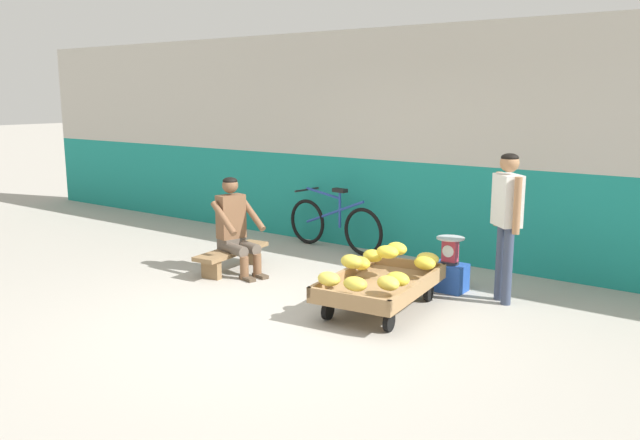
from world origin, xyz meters
name	(u,v)px	position (x,y,z in m)	size (l,w,h in m)	color
ground_plane	(276,323)	(0.00, 0.00, 0.00)	(80.00, 80.00, 0.00)	#A39E93
back_wall	(434,144)	(0.00, 3.15, 1.47)	(16.00, 0.30, 2.94)	#19847A
banana_cart	(381,287)	(0.60, 0.90, 0.24)	(1.00, 1.53, 0.36)	#99754C
banana_pile	(382,266)	(0.61, 0.89, 0.46)	(0.93, 1.43, 0.26)	yellow
low_bench	(232,255)	(-1.60, 1.08, 0.20)	(0.40, 1.12, 0.27)	olive
vendor_seated	(235,226)	(-1.51, 1.06, 0.57)	(0.73, 0.57, 1.14)	brown
plastic_crate	(449,277)	(0.86, 1.90, 0.15)	(0.36, 0.28, 0.30)	#234CA8
weighing_scale	(450,250)	(0.86, 1.89, 0.45)	(0.30, 0.30, 0.29)	#28282D
bicycle_near_left	(334,224)	(-1.25, 2.72, 0.35)	(1.66, 0.48, 0.86)	black
customer_adult	(507,211)	(1.48, 1.86, 0.95)	(0.38, 0.37, 1.53)	#38425B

